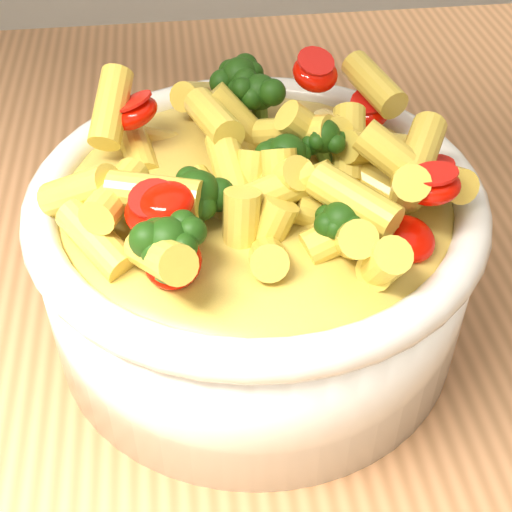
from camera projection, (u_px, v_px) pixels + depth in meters
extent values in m
cube|color=#B97D4F|center=(347.00, 253.00, 0.56)|extent=(1.20, 0.80, 0.04)
cylinder|color=white|center=(256.00, 262.00, 0.44)|extent=(0.26, 0.26, 0.10)
ellipsoid|color=white|center=(256.00, 298.00, 0.46)|extent=(0.24, 0.24, 0.04)
torus|color=white|center=(256.00, 197.00, 0.41)|extent=(0.26, 0.26, 0.02)
ellipsoid|color=#F5CF53|center=(256.00, 197.00, 0.41)|extent=(0.23, 0.23, 0.03)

